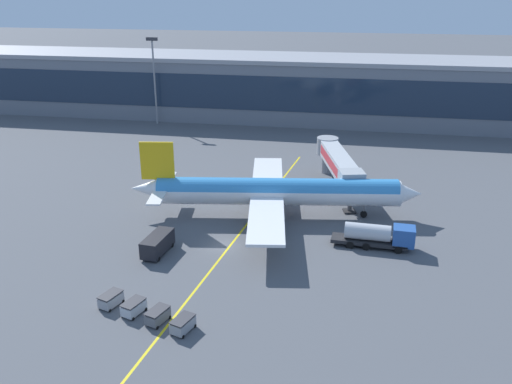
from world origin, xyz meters
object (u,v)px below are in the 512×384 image
main_airliner (275,191)px  baggage_cart_0 (111,299)px  fuel_tanker (378,235)px  lavatory_truck (157,243)px  baggage_cart_1 (134,307)px  baggage_cart_3 (183,324)px  baggage_cart_2 (158,315)px

main_airliner → baggage_cart_0: (-13.85, -27.31, -3.25)m
fuel_tanker → lavatory_truck: 29.14m
baggage_cart_1 → baggage_cart_3: (6.09, -1.97, 0.00)m
baggage_cart_0 → baggage_cart_2: bearing=-17.9°
baggage_cart_0 → baggage_cart_3: bearing=-17.9°
baggage_cart_0 → baggage_cart_1: bearing=-17.9°
lavatory_truck → baggage_cart_2: (5.43, -14.55, -0.64)m
fuel_tanker → baggage_cart_2: (-22.83, -21.66, -0.96)m
fuel_tanker → main_airliner: bearing=153.2°
baggage_cart_2 → baggage_cart_3: (3.04, -0.98, 0.00)m
baggage_cart_0 → baggage_cart_2: (6.09, -1.97, 0.00)m
baggage_cart_0 → baggage_cart_1: (3.04, -0.98, 0.00)m
baggage_cart_1 → baggage_cart_3: 6.40m
main_airliner → baggage_cart_2: bearing=-104.9°
lavatory_truck → baggage_cart_0: lavatory_truck is taller
main_airliner → baggage_cart_2: main_airliner is taller
baggage_cart_3 → baggage_cart_2: bearing=162.1°
lavatory_truck → baggage_cart_3: lavatory_truck is taller
baggage_cart_0 → baggage_cart_2: size_ratio=1.00×
lavatory_truck → main_airliner: bearing=48.1°
fuel_tanker → baggage_cart_2: size_ratio=3.64×
main_airliner → lavatory_truck: bearing=-131.9°
lavatory_truck → baggage_cart_0: size_ratio=2.00×
baggage_cart_0 → baggage_cart_1: 3.20m
main_airliner → fuel_tanker: size_ratio=3.97×
main_airliner → baggage_cart_2: (-7.76, -29.28, -3.25)m
baggage_cart_0 → baggage_cart_1: size_ratio=1.00×
baggage_cart_2 → lavatory_truck: bearing=110.4°
fuel_tanker → baggage_cart_3: size_ratio=3.64×
lavatory_truck → baggage_cart_1: bearing=-80.0°
main_airliner → baggage_cart_2: size_ratio=14.48×
main_airliner → baggage_cart_3: 30.80m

